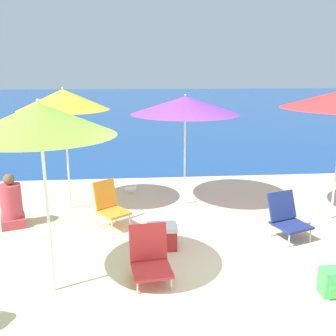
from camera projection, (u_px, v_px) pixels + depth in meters
The scene contains 12 objects.
ground_plane at pixel (222, 278), 4.81m from camera, with size 60.00×60.00×0.00m, color beige.
sea_water at pixel (149, 103), 28.48m from camera, with size 60.00×40.00×0.01m.
beach_umbrella_purple at pixel (185, 105), 6.92m from camera, with size 2.04×2.04×2.15m.
beach_umbrella_lime at pixel (40, 120), 4.01m from camera, with size 1.65×1.65×2.29m.
beach_umbrella_yellow at pixel (63, 100), 6.66m from camera, with size 1.64×1.64×2.29m.
beach_chair_red at pixel (150, 256), 4.73m from camera, with size 0.55×0.61×0.68m.
beach_chair_orange at pixel (110, 204), 6.29m from camera, with size 0.66×0.70×0.77m.
beach_chair_navy at pixel (287, 216), 5.89m from camera, with size 0.66×0.71×0.70m.
person_seated_far at pixel (12, 205), 6.31m from camera, with size 0.51×0.55×0.92m.
backpack_green at pixel (333, 282), 4.41m from camera, with size 0.29×0.24×0.33m.
cooler_box at pixel (162, 236), 5.56m from camera, with size 0.45×0.31×0.37m.
seagull at pixel (131, 189), 7.91m from camera, with size 0.27×0.11×0.23m.
Camera 1 is at (-1.06, -4.20, 2.61)m, focal length 40.00 mm.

